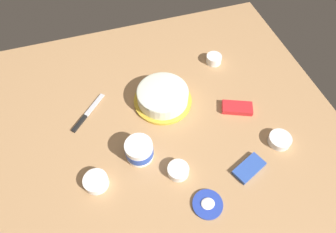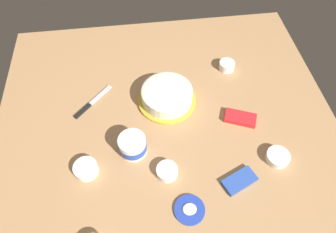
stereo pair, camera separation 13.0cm
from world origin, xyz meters
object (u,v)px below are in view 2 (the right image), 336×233
sprinkle_bowl_blue (86,169)px  sprinkle_bowl_rainbow (227,65)px  candy_box_upper (240,118)px  frosted_cake (167,96)px  spreading_knife (90,104)px  sprinkle_bowl_green (278,157)px  frosting_tub (133,145)px  sprinkle_bowl_pink (167,171)px  frosting_tub_lid (190,210)px  candy_box_lower (239,181)px

sprinkle_bowl_blue → sprinkle_bowl_rainbow: (0.70, 0.49, 0.00)m
candy_box_upper → frosted_cake: bearing=177.5°
spreading_knife → sprinkle_bowl_green: size_ratio=1.90×
spreading_knife → sprinkle_bowl_blue: size_ratio=1.88×
frosting_tub → sprinkle_bowl_blue: bearing=-160.0°
sprinkle_bowl_pink → candy_box_upper: bearing=31.0°
frosting_tub_lid → sprinkle_bowl_blue: size_ratio=1.20×
frosting_tub → candy_box_lower: frosting_tub is taller
sprinkle_bowl_blue → candy_box_upper: size_ratio=0.70×
sprinkle_bowl_rainbow → sprinkle_bowl_green: 0.54m
frosting_tub → sprinkle_bowl_pink: frosting_tub is taller
sprinkle_bowl_rainbow → candy_box_upper: (-0.01, -0.32, -0.01)m
frosting_tub_lid → sprinkle_bowl_blue: 0.44m
frosting_tub → sprinkle_bowl_rainbow: bearing=39.5°
frosting_tub_lid → sprinkle_bowl_green: (0.40, 0.16, 0.01)m
sprinkle_bowl_green → candy_box_lower: (-0.18, -0.08, -0.01)m
sprinkle_bowl_blue → candy_box_lower: (0.60, -0.12, -0.01)m
spreading_knife → candy_box_upper: size_ratio=1.32×
sprinkle_bowl_rainbow → candy_box_upper: size_ratio=0.57×
sprinkle_bowl_blue → sprinkle_bowl_rainbow: sprinkle_bowl_rainbow is taller
frosting_tub_lid → sprinkle_bowl_pink: bearing=112.1°
sprinkle_bowl_blue → candy_box_upper: 0.71m
frosting_tub_lid → candy_box_upper: bearing=51.7°
candy_box_upper → sprinkle_bowl_pink: bearing=-126.4°
candy_box_lower → frosting_tub_lid: bearing=178.8°
sprinkle_bowl_blue → sprinkle_bowl_green: size_ratio=1.01×
sprinkle_bowl_pink → frosting_tub_lid: bearing=-67.9°
sprinkle_bowl_pink → sprinkle_bowl_rainbow: 0.66m
sprinkle_bowl_blue → sprinkle_bowl_rainbow: 0.85m
sprinkle_bowl_green → candy_box_upper: bearing=114.8°
sprinkle_bowl_pink → candy_box_upper: size_ratio=0.63×
frosted_cake → sprinkle_bowl_rainbow: bearing=27.5°
frosting_tub_lid → sprinkle_bowl_rainbow: bearing=65.9°
frosting_tub_lid → frosting_tub: bearing=124.5°
candy_box_upper → sprinkle_bowl_green: bearing=-42.6°
frosting_tub_lid → sprinkle_bowl_pink: sprinkle_bowl_pink is taller
frosted_cake → candy_box_lower: size_ratio=2.03×
sprinkle_bowl_rainbow → sprinkle_bowl_green: sprinkle_bowl_rainbow is taller
sprinkle_bowl_blue → sprinkle_bowl_pink: sprinkle_bowl_blue is taller
frosting_tub_lid → sprinkle_bowl_rainbow: sprinkle_bowl_rainbow is taller
frosted_cake → frosting_tub_lid: size_ratio=2.35×
frosting_tub → candy_box_upper: (0.49, 0.10, -0.03)m
frosted_cake → sprinkle_bowl_pink: frosted_cake is taller
frosting_tub → candy_box_lower: (0.41, -0.19, -0.04)m
frosted_cake → sprinkle_bowl_pink: (-0.05, -0.37, -0.02)m
frosted_cake → frosting_tub_lid: frosted_cake is taller
sprinkle_bowl_pink → sprinkle_bowl_rainbow: sprinkle_bowl_rainbow is taller
candy_box_lower → candy_box_upper: bearing=51.1°
frosting_tub → sprinkle_bowl_green: (0.59, -0.12, -0.03)m
frosting_tub → sprinkle_bowl_pink: bearing=-43.4°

